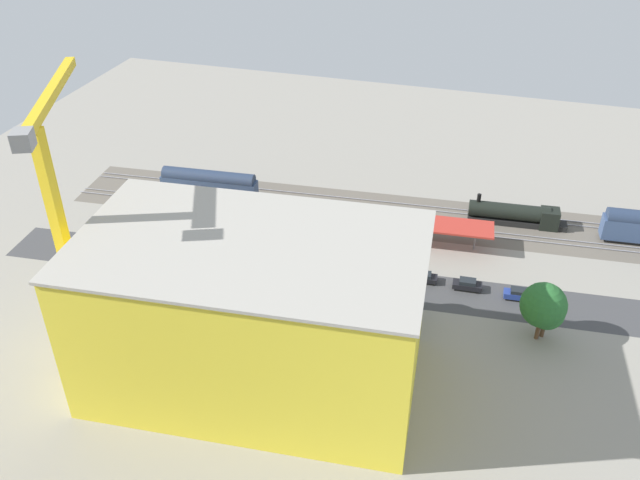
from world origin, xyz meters
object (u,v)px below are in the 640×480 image
object	(u,v)px
parked_car_2	(423,278)
parked_car_5	(298,258)
construction_building	(254,315)
box_truck_0	(271,289)
street_tree_3	(296,264)
street_tree_0	(152,244)
parked_car_3	(381,270)
parked_car_4	(339,265)
street_tree_2	(547,312)
parked_car_0	(518,295)
platform_canopy_near	(324,212)
street_tree_5	(404,287)
traffic_light	(305,270)
parked_car_1	(467,285)
tower_crane	(62,213)
street_tree_4	(543,305)
parked_car_6	(258,252)
freight_coach_far	(209,184)
box_truck_1	(243,276)
locomotive	(518,215)
street_tree_1	(344,281)

from	to	relation	value
parked_car_2	parked_car_5	xyz separation A→B (m)	(20.21, 0.25, 0.00)
construction_building	box_truck_0	size ratio (longest dim) A/B	4.27
street_tree_3	street_tree_0	bearing A→B (deg)	2.07
parked_car_3	parked_car_4	distance (m)	6.83
street_tree_2	parked_car_0	bearing A→B (deg)	-64.93
platform_canopy_near	street_tree_5	distance (m)	25.52
construction_building	traffic_light	distance (m)	18.96
parked_car_1	tower_crane	size ratio (longest dim) A/B	0.13
street_tree_3	tower_crane	bearing A→B (deg)	38.41
parked_car_1	construction_building	bearing A→B (deg)	47.93
parked_car_4	street_tree_4	bearing A→B (deg)	164.70
parked_car_6	tower_crane	distance (m)	35.60
parked_car_2	street_tree_3	bearing A→B (deg)	23.57
freight_coach_far	parked_car_3	distance (m)	39.05
parked_car_2	street_tree_5	world-z (taller)	street_tree_5
freight_coach_far	parked_car_1	distance (m)	51.66
construction_building	tower_crane	world-z (taller)	tower_crane
construction_building	box_truck_1	size ratio (longest dim) A/B	4.46
construction_building	traffic_light	bearing A→B (deg)	-96.99
platform_canopy_near	locomotive	xyz separation A→B (m)	(-31.97, -12.25, -2.10)
platform_canopy_near	parked_car_2	distance (m)	21.27
parked_car_1	parked_car_2	size ratio (longest dim) A/B	0.99
parked_car_2	platform_canopy_near	bearing A→B (deg)	-26.57
parked_car_2	street_tree_5	size ratio (longest dim) A/B	0.60
street_tree_4	parked_car_0	bearing A→B (deg)	-70.99
platform_canopy_near	street_tree_0	xyz separation A→B (m)	(22.72, 18.14, 0.66)
street_tree_5	freight_coach_far	bearing A→B (deg)	-30.63
parked_car_5	traffic_light	world-z (taller)	traffic_light
box_truck_1	street_tree_0	xyz separation A→B (m)	(15.16, 0.06, 3.04)
parked_car_5	street_tree_2	xyz separation A→B (m)	(-38.22, 7.86, 3.53)
freight_coach_far	street_tree_5	world-z (taller)	street_tree_5
tower_crane	platform_canopy_near	bearing A→B (deg)	-122.47
street_tree_2	street_tree_5	world-z (taller)	street_tree_5
parked_car_2	traffic_light	size ratio (longest dim) A/B	0.63
parked_car_5	street_tree_4	bearing A→B (deg)	167.14
street_tree_2	parked_car_6	bearing A→B (deg)	-9.23
street_tree_1	street_tree_2	size ratio (longest dim) A/B	1.06
box_truck_0	street_tree_1	world-z (taller)	street_tree_1
parked_car_5	traffic_light	distance (m)	9.93
parked_car_6	street_tree_1	xyz separation A→B (m)	(-16.73, 8.59, 3.65)
parked_car_4	traffic_light	bearing A→B (deg)	69.51
locomotive	street_tree_4	size ratio (longest dim) A/B	1.92
traffic_light	box_truck_1	bearing A→B (deg)	1.01
street_tree_4	parked_car_5	bearing A→B (deg)	-12.86
locomotive	traffic_light	bearing A→B (deg)	45.55
locomotive	street_tree_1	size ratio (longest dim) A/B	2.43
street_tree_1	parked_car_2	bearing A→B (deg)	-137.29
tower_crane	box_truck_1	bearing A→B (deg)	-130.58
parked_car_6	freight_coach_far	bearing A→B (deg)	-45.04
platform_canopy_near	street_tree_2	size ratio (longest dim) A/B	8.54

